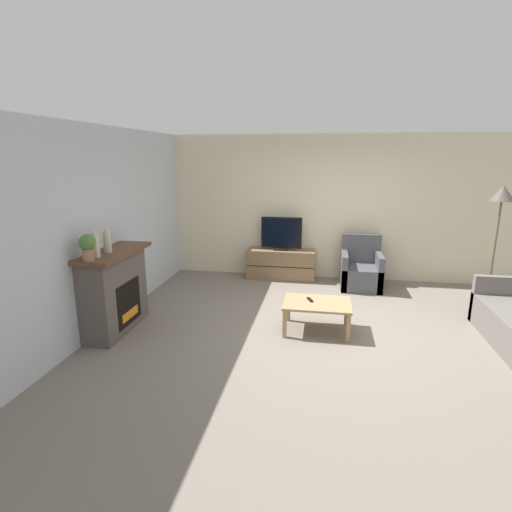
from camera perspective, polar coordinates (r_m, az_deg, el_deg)
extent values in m
plane|color=slate|center=(5.70, 10.42, -9.93)|extent=(24.00, 24.00, 0.00)
cube|color=beige|center=(7.70, 10.79, 6.74)|extent=(12.00, 0.06, 2.70)
cube|color=silver|center=(6.07, -19.39, 4.29)|extent=(0.06, 12.00, 2.70)
cube|color=#564C47|center=(5.66, -19.56, -4.98)|extent=(0.39, 1.11, 1.06)
cube|color=black|center=(5.61, -17.66, -6.37)|extent=(0.01, 0.61, 0.58)
cube|color=orange|center=(5.66, -17.52, -7.90)|extent=(0.01, 0.43, 0.12)
cube|color=brown|center=(5.50, -19.75, 0.47)|extent=(0.51, 1.23, 0.05)
cylinder|color=beige|center=(5.16, -21.99, 1.38)|extent=(0.10, 0.10, 0.29)
sphere|color=beige|center=(5.13, -22.15, 3.06)|extent=(0.06, 0.06, 0.06)
cylinder|color=beige|center=(5.39, -20.47, 1.96)|extent=(0.10, 0.10, 0.28)
sphere|color=beige|center=(5.36, -20.60, 3.51)|extent=(0.05, 0.05, 0.05)
cylinder|color=#936B4C|center=(5.05, -22.81, 0.16)|extent=(0.14, 0.14, 0.14)
sphere|color=#477038|center=(5.02, -22.97, 1.79)|extent=(0.19, 0.19, 0.19)
cube|color=brown|center=(7.68, 3.58, -1.18)|extent=(1.30, 0.40, 0.57)
cube|color=black|center=(7.48, 3.41, -1.58)|extent=(1.27, 0.01, 0.01)
cube|color=black|center=(7.60, 3.62, 1.03)|extent=(0.27, 0.18, 0.04)
cube|color=black|center=(7.54, 3.65, 3.35)|extent=(0.77, 0.03, 0.59)
cube|color=black|center=(7.52, 3.64, 3.33)|extent=(0.71, 0.01, 0.53)
cube|color=#4C4C51|center=(7.40, 14.71, -2.88)|extent=(0.70, 0.76, 0.40)
cube|color=#4C4C51|center=(7.58, 14.75, 1.13)|extent=(0.70, 0.14, 0.52)
cube|color=#4C4C51|center=(7.34, 12.44, -1.92)|extent=(0.10, 0.76, 0.64)
cube|color=#4C4C51|center=(7.40, 17.08, -2.09)|extent=(0.10, 0.76, 0.64)
cube|color=#A37F56|center=(5.42, 8.73, -6.69)|extent=(0.89, 0.64, 0.03)
cube|color=#A37F56|center=(5.25, 4.11, -9.63)|extent=(0.05, 0.05, 0.38)
cube|color=#A37F56|center=(5.24, 13.05, -10.02)|extent=(0.05, 0.05, 0.38)
cube|color=#A37F56|center=(5.77, 4.68, -7.43)|extent=(0.05, 0.05, 0.38)
cube|color=#A37F56|center=(5.76, 12.78, -7.77)|extent=(0.05, 0.05, 0.38)
cube|color=black|center=(5.46, 7.71, -6.20)|extent=(0.10, 0.15, 0.02)
cube|color=#66605B|center=(6.60, 31.77, -5.35)|extent=(0.80, 0.11, 0.68)
cylinder|color=black|center=(7.04, 29.92, -6.87)|extent=(0.30, 0.30, 0.01)
cylinder|color=brown|center=(6.81, 30.77, -0.22)|extent=(0.03, 0.03, 1.67)
cone|color=#4C4742|center=(6.68, 31.79, 7.65)|extent=(0.33, 0.33, 0.22)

